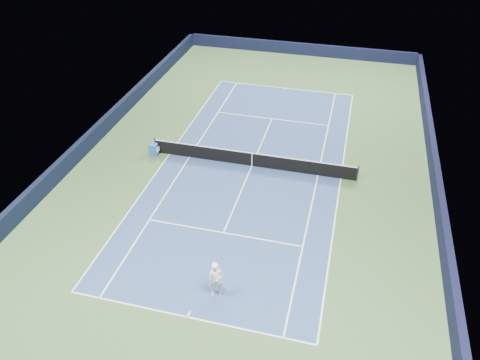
# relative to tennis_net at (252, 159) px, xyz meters

# --- Properties ---
(ground) EXTENTS (40.00, 40.00, 0.00)m
(ground) POSITION_rel_tennis_net_xyz_m (0.00, 0.00, -0.50)
(ground) COLOR #34542E
(ground) RESTS_ON ground
(wall_far) EXTENTS (22.00, 0.35, 1.10)m
(wall_far) POSITION_rel_tennis_net_xyz_m (0.00, 19.82, 0.05)
(wall_far) COLOR black
(wall_far) RESTS_ON ground
(wall_right) EXTENTS (0.35, 40.00, 1.10)m
(wall_right) POSITION_rel_tennis_net_xyz_m (10.82, 0.00, 0.05)
(wall_right) COLOR black
(wall_right) RESTS_ON ground
(wall_left) EXTENTS (0.35, 40.00, 1.10)m
(wall_left) POSITION_rel_tennis_net_xyz_m (-10.82, 0.00, 0.05)
(wall_left) COLOR black
(wall_left) RESTS_ON ground
(court_surface) EXTENTS (10.97, 23.77, 0.01)m
(court_surface) POSITION_rel_tennis_net_xyz_m (0.00, 0.00, -0.50)
(court_surface) COLOR navy
(court_surface) RESTS_ON ground
(baseline_far) EXTENTS (10.97, 0.08, 0.00)m
(baseline_far) POSITION_rel_tennis_net_xyz_m (0.00, 11.88, -0.50)
(baseline_far) COLOR white
(baseline_far) RESTS_ON ground
(baseline_near) EXTENTS (10.97, 0.08, 0.00)m
(baseline_near) POSITION_rel_tennis_net_xyz_m (0.00, -11.88, -0.50)
(baseline_near) COLOR white
(baseline_near) RESTS_ON ground
(sideline_doubles_right) EXTENTS (0.08, 23.77, 0.00)m
(sideline_doubles_right) POSITION_rel_tennis_net_xyz_m (5.49, 0.00, -0.50)
(sideline_doubles_right) COLOR white
(sideline_doubles_right) RESTS_ON ground
(sideline_doubles_left) EXTENTS (0.08, 23.77, 0.00)m
(sideline_doubles_left) POSITION_rel_tennis_net_xyz_m (-5.49, 0.00, -0.50)
(sideline_doubles_left) COLOR white
(sideline_doubles_left) RESTS_ON ground
(sideline_singles_right) EXTENTS (0.08, 23.77, 0.00)m
(sideline_singles_right) POSITION_rel_tennis_net_xyz_m (4.12, 0.00, -0.50)
(sideline_singles_right) COLOR white
(sideline_singles_right) RESTS_ON ground
(sideline_singles_left) EXTENTS (0.08, 23.77, 0.00)m
(sideline_singles_left) POSITION_rel_tennis_net_xyz_m (-4.12, 0.00, -0.50)
(sideline_singles_left) COLOR white
(sideline_singles_left) RESTS_ON ground
(service_line_far) EXTENTS (8.23, 0.08, 0.00)m
(service_line_far) POSITION_rel_tennis_net_xyz_m (0.00, 6.40, -0.50)
(service_line_far) COLOR white
(service_line_far) RESTS_ON ground
(service_line_near) EXTENTS (8.23, 0.08, 0.00)m
(service_line_near) POSITION_rel_tennis_net_xyz_m (0.00, -6.40, -0.50)
(service_line_near) COLOR white
(service_line_near) RESTS_ON ground
(center_service_line) EXTENTS (0.08, 12.80, 0.00)m
(center_service_line) POSITION_rel_tennis_net_xyz_m (0.00, 0.00, -0.50)
(center_service_line) COLOR white
(center_service_line) RESTS_ON ground
(center_mark_far) EXTENTS (0.08, 0.30, 0.00)m
(center_mark_far) POSITION_rel_tennis_net_xyz_m (0.00, 11.73, -0.50)
(center_mark_far) COLOR white
(center_mark_far) RESTS_ON ground
(center_mark_near) EXTENTS (0.08, 0.30, 0.00)m
(center_mark_near) POSITION_rel_tennis_net_xyz_m (0.00, -11.73, -0.50)
(center_mark_near) COLOR white
(center_mark_near) RESTS_ON ground
(tennis_net) EXTENTS (12.90, 0.10, 1.07)m
(tennis_net) POSITION_rel_tennis_net_xyz_m (0.00, 0.00, 0.00)
(tennis_net) COLOR black
(tennis_net) RESTS_ON ground
(sponsor_cube) EXTENTS (0.59, 0.51, 0.80)m
(sponsor_cube) POSITION_rel_tennis_net_xyz_m (-6.40, -0.33, -0.10)
(sponsor_cube) COLOR blue
(sponsor_cube) RESTS_ON ground
(tennis_player) EXTENTS (0.88, 1.37, 2.24)m
(tennis_player) POSITION_rel_tennis_net_xyz_m (0.83, -10.35, 0.42)
(tennis_player) COLOR white
(tennis_player) RESTS_ON ground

